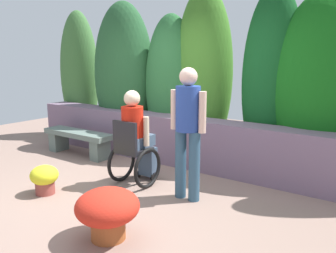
{
  "coord_description": "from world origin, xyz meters",
  "views": [
    {
      "loc": [
        2.88,
        -3.18,
        1.76
      ],
      "look_at": [
        0.28,
        0.51,
        0.85
      ],
      "focal_mm": 36.7,
      "sensor_mm": 36.0,
      "label": 1
    }
  ],
  "objects": [
    {
      "name": "flower_pot_purple_near",
      "position": [
        -0.89,
        -0.63,
        0.21
      ],
      "size": [
        0.36,
        0.36,
        0.38
      ],
      "color": "brown",
      "rests_on": "ground"
    },
    {
      "name": "ground_plane",
      "position": [
        0.0,
        0.0,
        0.0
      ],
      "size": [
        11.8,
        11.8,
        0.0
      ],
      "primitive_type": "plane",
      "color": "gray"
    },
    {
      "name": "flower_pot_terracotta_by_wall",
      "position": [
        0.6,
        -0.98,
        0.3
      ],
      "size": [
        0.63,
        0.63,
        0.51
      ],
      "color": "#974B23",
      "rests_on": "ground"
    },
    {
      "name": "stone_retaining_wall",
      "position": [
        0.0,
        1.48,
        0.4
      ],
      "size": [
        6.8,
        0.44,
        0.8
      ],
      "primitive_type": "cube",
      "color": "slate",
      "rests_on": "ground"
    },
    {
      "name": "stone_bench",
      "position": [
        -1.99,
        0.86,
        0.29
      ],
      "size": [
        1.49,
        0.37,
        0.44
      ],
      "rotation": [
        0.0,
        0.0,
        -0.06
      ],
      "color": "slate",
      "rests_on": "ground"
    },
    {
      "name": "person_in_wheelchair",
      "position": [
        -0.16,
        0.34,
        0.62
      ],
      "size": [
        0.53,
        0.66,
        1.33
      ],
      "rotation": [
        0.0,
        0.0,
        -0.14
      ],
      "color": "black",
      "rests_on": "ground"
    },
    {
      "name": "person_standing_companion",
      "position": [
        0.71,
        0.31,
        0.95
      ],
      "size": [
        0.49,
        0.3,
        1.65
      ],
      "rotation": [
        0.0,
        0.0,
        0.15
      ],
      "color": "#30526B",
      "rests_on": "ground"
    },
    {
      "name": "hedge_backdrop",
      "position": [
        0.09,
        2.02,
        1.41
      ],
      "size": [
        7.17,
        1.16,
        3.19
      ],
      "color": "#3D6D35",
      "rests_on": "ground"
    }
  ]
}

